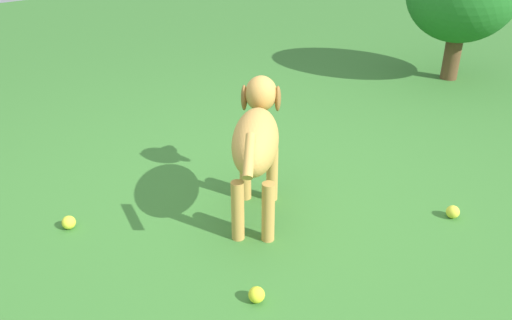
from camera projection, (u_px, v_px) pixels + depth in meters
name	position (u px, v px, depth m)	size (l,w,h in m)	color
ground	(248.00, 213.00, 2.58)	(14.00, 14.00, 0.00)	#38722D
dog	(257.00, 138.00, 2.40)	(0.72, 0.66, 0.63)	#C69347
tennis_ball_0	(257.00, 295.00, 1.99)	(0.07, 0.07, 0.07)	yellow
tennis_ball_1	(453.00, 212.00, 2.53)	(0.07, 0.07, 0.07)	yellow
tennis_ball_2	(69.00, 222.00, 2.44)	(0.07, 0.07, 0.07)	yellow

